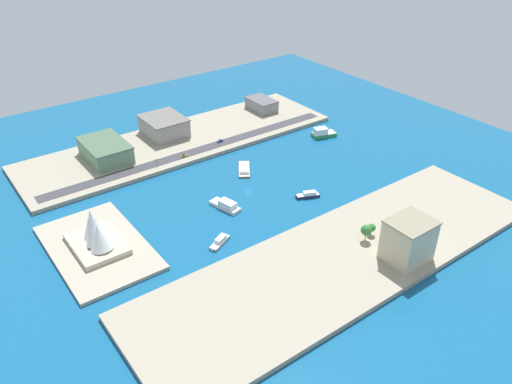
% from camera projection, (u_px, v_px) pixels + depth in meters
% --- Properties ---
extents(ground_plane, '(440.00, 440.00, 0.00)m').
position_uv_depth(ground_plane, '(248.00, 191.00, 327.17)').
color(ground_plane, '#145684').
extents(quay_west, '(70.00, 240.00, 2.81)m').
position_uv_depth(quay_west, '(344.00, 257.00, 266.47)').
color(quay_west, '#9E937F').
rests_on(quay_west, ground_plane).
extents(quay_east, '(70.00, 240.00, 2.81)m').
position_uv_depth(quay_east, '(181.00, 141.00, 386.41)').
color(quay_east, '#9E937F').
rests_on(quay_east, ground_plane).
extents(peninsula_point, '(76.53, 46.57, 2.00)m').
position_uv_depth(peninsula_point, '(98.00, 247.00, 274.42)').
color(peninsula_point, '#A89E89').
rests_on(peninsula_point, ground_plane).
extents(road_strip, '(9.81, 228.00, 0.15)m').
position_uv_depth(road_strip, '(197.00, 151.00, 369.40)').
color(road_strip, '#38383D').
rests_on(road_strip, quay_east).
extents(ferry_green_doubledeck, '(13.73, 21.20, 7.29)m').
position_uv_depth(ferry_green_doubledeck, '(323.00, 133.00, 395.76)').
color(ferry_green_doubledeck, '#2D8C4C').
rests_on(ferry_green_doubledeck, ground_plane).
extents(ferry_white_commuter, '(22.49, 11.60, 5.32)m').
position_uv_depth(ferry_white_commuter, '(226.00, 205.00, 308.45)').
color(ferry_white_commuter, silver).
rests_on(ferry_white_commuter, ground_plane).
extents(yacht_sleek_gray, '(10.71, 15.85, 3.79)m').
position_uv_depth(yacht_sleek_gray, '(220.00, 241.00, 278.35)').
color(yacht_sleek_gray, '#999EA3').
rests_on(yacht_sleek_gray, ground_plane).
extents(patrol_launch_navy, '(9.89, 16.00, 3.91)m').
position_uv_depth(patrol_launch_navy, '(308.00, 195.00, 319.53)').
color(patrol_launch_navy, '#1E284C').
rests_on(patrol_launch_navy, ground_plane).
extents(barge_flat_brown, '(23.21, 19.18, 3.05)m').
position_uv_depth(barge_flat_brown, '(244.00, 170.00, 348.82)').
color(barge_flat_brown, brown).
rests_on(barge_flat_brown, ground_plane).
extents(office_block_beige, '(19.70, 22.96, 22.89)m').
position_uv_depth(office_block_beige, '(408.00, 240.00, 257.96)').
color(office_block_beige, '#C6B793').
rests_on(office_block_beige, quay_west).
extents(carpark_squat_concrete, '(34.36, 28.88, 14.02)m').
position_uv_depth(carpark_squat_concrete, '(164.00, 126.00, 390.18)').
color(carpark_squat_concrete, gray).
rests_on(carpark_squat_concrete, quay_east).
extents(warehouse_low_gray, '(27.06, 17.39, 9.47)m').
position_uv_depth(warehouse_low_gray, '(262.00, 104.00, 434.33)').
color(warehouse_low_gray, gray).
rests_on(warehouse_low_gray, quay_east).
extents(terminal_long_green, '(40.99, 27.10, 12.44)m').
position_uv_depth(terminal_long_green, '(105.00, 150.00, 356.47)').
color(terminal_long_green, slate).
rests_on(terminal_long_green, quay_east).
extents(taxi_yellow_cab, '(2.08, 4.30, 1.57)m').
position_uv_depth(taxi_yellow_cab, '(184.00, 155.00, 361.41)').
color(taxi_yellow_cab, black).
rests_on(taxi_yellow_cab, road_strip).
extents(hatchback_blue, '(2.17, 4.87, 1.73)m').
position_uv_depth(hatchback_blue, '(220.00, 141.00, 381.40)').
color(hatchback_blue, black).
rests_on(hatchback_blue, road_strip).
extents(traffic_light_waterfront, '(0.36, 0.36, 6.50)m').
position_uv_depth(traffic_light_waterfront, '(157.00, 162.00, 345.36)').
color(traffic_light_waterfront, black).
rests_on(traffic_light_waterfront, quay_east).
extents(opera_landmark, '(35.59, 25.00, 23.38)m').
position_uv_depth(opera_landmark, '(96.00, 235.00, 269.09)').
color(opera_landmark, '#BCAD93').
rests_on(opera_landmark, peninsula_point).
extents(park_tree_cluster, '(7.08, 11.73, 9.80)m').
position_uv_depth(park_tree_cluster, '(368.00, 229.00, 275.10)').
color(park_tree_cluster, brown).
rests_on(park_tree_cluster, quay_west).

